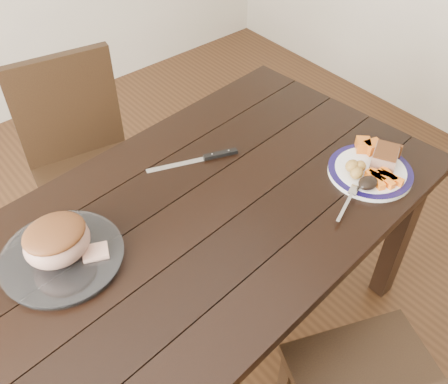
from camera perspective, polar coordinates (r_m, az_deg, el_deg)
ground at (r=2.13m, az=-2.08°, el=-16.43°), size 4.00×4.00×0.00m
dining_table at (r=1.59m, az=-2.68°, el=-4.60°), size 1.68×1.05×0.75m
chair_far at (r=2.15m, az=-15.76°, el=3.87°), size 0.49×0.50×0.93m
dinner_plate at (r=1.72m, az=16.34°, el=2.22°), size 0.28×0.28×0.02m
plate_rim at (r=1.71m, az=16.40°, el=2.44°), size 0.28×0.28×0.02m
serving_platter at (r=1.47m, az=-17.94°, el=-7.19°), size 0.33×0.33×0.02m
pork_slice at (r=1.74m, az=17.93°, el=3.82°), size 0.12×0.11×0.04m
roasted_potatoes at (r=1.67m, az=14.82°, el=2.63°), size 0.08×0.07×0.04m
carrot_batons at (r=1.67m, az=17.78°, el=1.57°), size 0.09×0.11×0.02m
pumpkin_wedges at (r=1.77m, az=16.13°, el=5.08°), size 0.08×0.09×0.04m
dark_mushroom at (r=1.63m, az=16.14°, el=1.01°), size 0.07×0.05×0.03m
fork at (r=1.58m, az=14.03°, el=-0.96°), size 0.17×0.08×0.00m
roast_joint at (r=1.42m, az=-18.52°, el=-5.46°), size 0.18×0.16×0.12m
cut_slice at (r=1.43m, az=-14.47°, el=-6.71°), size 0.09×0.08×0.02m
carving_knife at (r=1.71m, az=-1.67°, el=4.04°), size 0.31×0.13×0.01m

